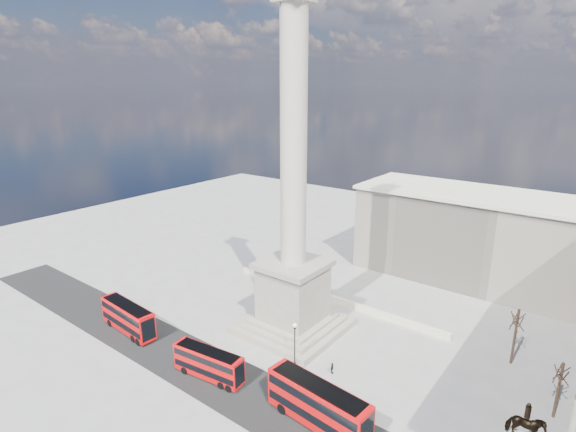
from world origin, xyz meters
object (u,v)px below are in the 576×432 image
Objects in this scene: red_bus_c at (319,405)px; pedestrian_walking at (358,416)px; red_bus_b at (209,363)px; victorian_lamp at (295,341)px; red_bus_a at (128,318)px; nelsons_column at (293,248)px; pedestrian_crossing at (332,368)px.

red_bus_c reaches higher than pedestrian_walking.
victorian_lamp is at bearing 42.22° from red_bus_b.
red_bus_a is 36.23m from pedestrian_walking.
red_bus_a is at bearing 167.65° from pedestrian_walking.
red_bus_c is (14.08, -14.30, -10.32)m from nelsons_column.
red_bus_c reaches higher than red_bus_a.
nelsons_column is 4.02× the size of red_bus_c.
red_bus_a is 30.79m from pedestrian_crossing.
red_bus_b is 15.47m from pedestrian_crossing.
nelsons_column is at bearing 78.13° from red_bus_b.
nelsons_column is 33.18× the size of pedestrian_crossing.
red_bus_a reaches higher than pedestrian_walking.
pedestrian_crossing is (10.44, -5.68, -12.17)m from nelsons_column.
nelsons_column is 17.01m from pedestrian_crossing.
victorian_lamp is 4.19× the size of pedestrian_crossing.
red_bus_b is 15.42m from red_bus_c.
red_bus_b reaches higher than pedestrian_crossing.
red_bus_c reaches higher than red_bus_b.
pedestrian_crossing is (-3.64, 8.63, -1.85)m from red_bus_c.
red_bus_a is at bearing -161.99° from victorian_lamp.
red_bus_b is at bearing -94.60° from nelsons_column.
red_bus_a is 17.47m from red_bus_b.
pedestrian_walking is (35.98, 4.00, -1.39)m from red_bus_a.
pedestrian_walking is at bearing 5.85° from red_bus_b.
pedestrian_crossing is at bearing 117.85° from red_bus_c.
red_bus_a is 25.85m from victorian_lamp.
victorian_lamp reaches higher than pedestrian_crossing.
victorian_lamp is (5.82, -7.41, -9.22)m from nelsons_column.
victorian_lamp is at bearing 145.14° from red_bus_c.
red_bus_b is at bearing 174.42° from pedestrian_walking.
red_bus_b is 5.37× the size of pedestrian_walking.
nelsons_column is 22.57m from red_bus_c.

